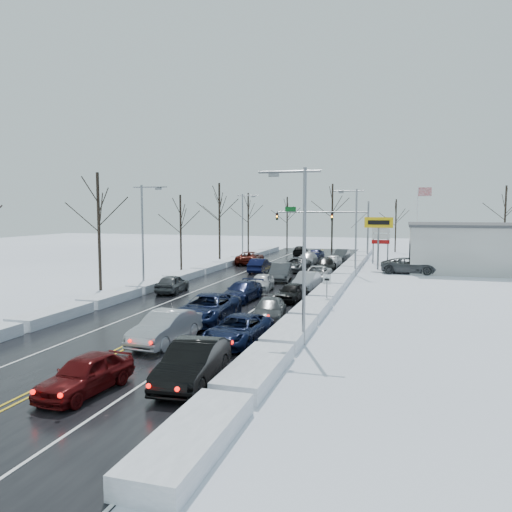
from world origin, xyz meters
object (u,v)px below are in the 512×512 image
(dealership_building, at_px, (504,248))
(tires_plus_sign, at_px, (379,226))
(traffic_signal_mast, at_px, (332,219))
(oncoming_car_0, at_px, (260,273))
(flagpole, at_px, (419,216))
(queued_car_0, at_px, (86,393))

(dealership_building, bearing_deg, tires_plus_sign, -171.53)
(traffic_signal_mast, relative_size, oncoming_car_0, 2.82)
(traffic_signal_mast, height_order, flagpole, flagpole)
(tires_plus_sign, xyz_separation_m, queued_car_0, (-8.59, -42.98, -4.99))
(flagpole, xyz_separation_m, queued_car_0, (-13.26, -56.98, -5.93))
(dealership_building, relative_size, queued_car_0, 4.72)
(dealership_building, bearing_deg, flagpole, 126.27)
(flagpole, bearing_deg, traffic_signal_mast, -170.27)
(flagpole, bearing_deg, dealership_building, -53.73)
(flagpole, distance_m, dealership_building, 15.24)
(dealership_building, height_order, queued_car_0, dealership_building)
(traffic_signal_mast, distance_m, tires_plus_sign, 13.92)
(dealership_building, bearing_deg, oncoming_car_0, -161.36)
(tires_plus_sign, bearing_deg, queued_car_0, -101.30)
(tires_plus_sign, height_order, dealership_building, tires_plus_sign)
(traffic_signal_mast, height_order, tires_plus_sign, traffic_signal_mast)
(queued_car_0, xyz_separation_m, oncoming_car_0, (-3.66, 36.31, 0.00))
(tires_plus_sign, height_order, flagpole, flagpole)
(traffic_signal_mast, distance_m, flagpole, 11.90)
(traffic_signal_mast, distance_m, queued_car_0, 55.27)
(tires_plus_sign, xyz_separation_m, oncoming_car_0, (-12.24, -6.67, -4.99))
(tires_plus_sign, xyz_separation_m, dealership_building, (13.48, 2.01, -2.34))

